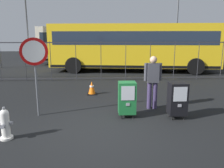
{
  "coord_description": "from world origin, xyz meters",
  "views": [
    {
      "loc": [
        -0.03,
        -5.12,
        2.26
      ],
      "look_at": [
        0.3,
        1.2,
        0.9
      ],
      "focal_mm": 35.67,
      "sensor_mm": 36.0,
      "label": 1
    }
  ],
  "objects_px": {
    "fire_hydrant": "(5,124)",
    "newspaper_box_secondary": "(127,98)",
    "street_light_far_left": "(26,9)",
    "newspaper_box_primary": "(177,99)",
    "bus_far": "(104,43)",
    "pedestrian": "(153,79)",
    "traffic_cone": "(92,88)",
    "stop_sign": "(35,61)",
    "street_light_near_right": "(178,6)",
    "bus_near": "(133,45)"
  },
  "relations": [
    {
      "from": "newspaper_box_primary",
      "to": "newspaper_box_secondary",
      "type": "distance_m",
      "value": 1.39
    },
    {
      "from": "pedestrian",
      "to": "street_light_far_left",
      "type": "bearing_deg",
      "value": 121.74
    },
    {
      "from": "fire_hydrant",
      "to": "street_light_near_right",
      "type": "relative_size",
      "value": 0.09
    },
    {
      "from": "bus_near",
      "to": "street_light_far_left",
      "type": "bearing_deg",
      "value": 158.58
    },
    {
      "from": "newspaper_box_primary",
      "to": "traffic_cone",
      "type": "xyz_separation_m",
      "value": [
        -2.47,
        2.77,
        -0.31
      ]
    },
    {
      "from": "stop_sign",
      "to": "newspaper_box_secondary",
      "type": "bearing_deg",
      "value": -5.42
    },
    {
      "from": "bus_near",
      "to": "newspaper_box_primary",
      "type": "bearing_deg",
      "value": -83.03
    },
    {
      "from": "bus_far",
      "to": "street_light_far_left",
      "type": "bearing_deg",
      "value": -178.18
    },
    {
      "from": "fire_hydrant",
      "to": "newspaper_box_secondary",
      "type": "distance_m",
      "value": 3.13
    },
    {
      "from": "stop_sign",
      "to": "street_light_near_right",
      "type": "relative_size",
      "value": 0.26
    },
    {
      "from": "pedestrian",
      "to": "bus_far",
      "type": "xyz_separation_m",
      "value": [
        -1.29,
        11.97,
        0.76
      ]
    },
    {
      "from": "stop_sign",
      "to": "bus_far",
      "type": "distance_m",
      "value": 12.64
    },
    {
      "from": "street_light_far_left",
      "to": "newspaper_box_primary",
      "type": "bearing_deg",
      "value": -58.44
    },
    {
      "from": "street_light_far_left",
      "to": "fire_hydrant",
      "type": "bearing_deg",
      "value": -75.07
    },
    {
      "from": "fire_hydrant",
      "to": "bus_far",
      "type": "distance_m",
      "value": 14.22
    },
    {
      "from": "newspaper_box_primary",
      "to": "traffic_cone",
      "type": "height_order",
      "value": "newspaper_box_primary"
    },
    {
      "from": "bus_near",
      "to": "bus_far",
      "type": "xyz_separation_m",
      "value": [
        -1.81,
        4.19,
        0.0
      ]
    },
    {
      "from": "fire_hydrant",
      "to": "bus_near",
      "type": "distance_m",
      "value": 10.74
    },
    {
      "from": "fire_hydrant",
      "to": "street_light_far_left",
      "type": "distance_m",
      "value": 15.17
    },
    {
      "from": "bus_far",
      "to": "newspaper_box_secondary",
      "type": "bearing_deg",
      "value": -84.63
    },
    {
      "from": "newspaper_box_secondary",
      "to": "stop_sign",
      "type": "bearing_deg",
      "value": 174.58
    },
    {
      "from": "traffic_cone",
      "to": "street_light_near_right",
      "type": "bearing_deg",
      "value": 58.68
    },
    {
      "from": "fire_hydrant",
      "to": "stop_sign",
      "type": "relative_size",
      "value": 0.33
    },
    {
      "from": "stop_sign",
      "to": "traffic_cone",
      "type": "xyz_separation_m",
      "value": [
        1.46,
        2.35,
        -1.34
      ]
    },
    {
      "from": "newspaper_box_primary",
      "to": "newspaper_box_secondary",
      "type": "xyz_separation_m",
      "value": [
        -1.38,
        0.17,
        0.0
      ]
    },
    {
      "from": "newspaper_box_primary",
      "to": "bus_far",
      "type": "distance_m",
      "value": 13.04
    },
    {
      "from": "newspaper_box_primary",
      "to": "street_light_far_left",
      "type": "height_order",
      "value": "street_light_far_left"
    },
    {
      "from": "newspaper_box_secondary",
      "to": "street_light_far_left",
      "type": "height_order",
      "value": "street_light_far_left"
    },
    {
      "from": "bus_near",
      "to": "pedestrian",
      "type": "bearing_deg",
      "value": -86.7
    },
    {
      "from": "fire_hydrant",
      "to": "pedestrian",
      "type": "relative_size",
      "value": 0.45
    },
    {
      "from": "newspaper_box_secondary",
      "to": "street_light_far_left",
      "type": "relative_size",
      "value": 0.13
    },
    {
      "from": "fire_hydrant",
      "to": "stop_sign",
      "type": "height_order",
      "value": "stop_sign"
    },
    {
      "from": "street_light_near_right",
      "to": "street_light_far_left",
      "type": "relative_size",
      "value": 1.14
    },
    {
      "from": "bus_far",
      "to": "street_light_far_left",
      "type": "height_order",
      "value": "street_light_far_left"
    },
    {
      "from": "street_light_near_right",
      "to": "newspaper_box_secondary",
      "type": "bearing_deg",
      "value": -113.18
    },
    {
      "from": "pedestrian",
      "to": "traffic_cone",
      "type": "height_order",
      "value": "pedestrian"
    },
    {
      "from": "newspaper_box_secondary",
      "to": "street_light_far_left",
      "type": "distance_m",
      "value": 14.98
    },
    {
      "from": "newspaper_box_primary",
      "to": "stop_sign",
      "type": "xyz_separation_m",
      "value": [
        -3.94,
        0.42,
        1.03
      ]
    },
    {
      "from": "fire_hydrant",
      "to": "stop_sign",
      "type": "xyz_separation_m",
      "value": [
        0.31,
        1.49,
        1.25
      ]
    },
    {
      "from": "stop_sign",
      "to": "traffic_cone",
      "type": "height_order",
      "value": "stop_sign"
    },
    {
      "from": "newspaper_box_secondary",
      "to": "traffic_cone",
      "type": "distance_m",
      "value": 2.83
    },
    {
      "from": "pedestrian",
      "to": "traffic_cone",
      "type": "xyz_separation_m",
      "value": [
        -1.98,
        1.87,
        -0.69
      ]
    },
    {
      "from": "fire_hydrant",
      "to": "newspaper_box_secondary",
      "type": "bearing_deg",
      "value": 23.56
    },
    {
      "from": "newspaper_box_primary",
      "to": "street_light_far_left",
      "type": "xyz_separation_m",
      "value": [
        -8.02,
        13.05,
        3.83
      ]
    },
    {
      "from": "street_light_near_right",
      "to": "newspaper_box_primary",
      "type": "bearing_deg",
      "value": -108.31
    },
    {
      "from": "stop_sign",
      "to": "pedestrian",
      "type": "relative_size",
      "value": 1.34
    },
    {
      "from": "fire_hydrant",
      "to": "traffic_cone",
      "type": "distance_m",
      "value": 4.24
    },
    {
      "from": "traffic_cone",
      "to": "street_light_far_left",
      "type": "height_order",
      "value": "street_light_far_left"
    },
    {
      "from": "bus_near",
      "to": "street_light_near_right",
      "type": "distance_m",
      "value": 8.63
    },
    {
      "from": "traffic_cone",
      "to": "stop_sign",
      "type": "bearing_deg",
      "value": -121.84
    }
  ]
}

